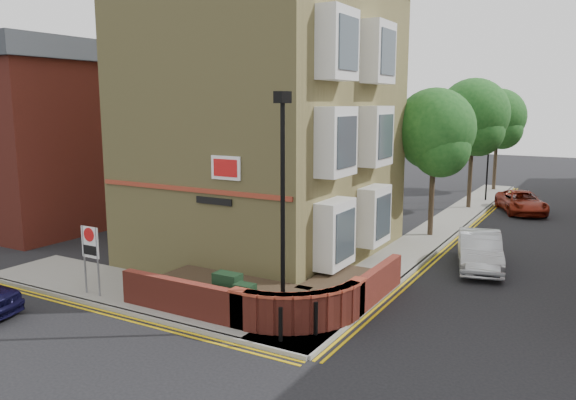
# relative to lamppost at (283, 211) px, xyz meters

# --- Properties ---
(ground) EXTENTS (120.00, 120.00, 0.00)m
(ground) POSITION_rel_lamppost_xyz_m (-1.60, -1.20, -3.34)
(ground) COLOR black
(ground) RESTS_ON ground
(pavement_corner) EXTENTS (13.00, 3.00, 0.12)m
(pavement_corner) POSITION_rel_lamppost_xyz_m (-5.10, 0.30, -3.28)
(pavement_corner) COLOR gray
(pavement_corner) RESTS_ON ground
(pavement_main) EXTENTS (2.00, 32.00, 0.12)m
(pavement_main) POSITION_rel_lamppost_xyz_m (0.40, 14.80, -3.28)
(pavement_main) COLOR gray
(pavement_main) RESTS_ON ground
(kerb_side) EXTENTS (13.00, 0.15, 0.12)m
(kerb_side) POSITION_rel_lamppost_xyz_m (-5.10, -1.20, -3.28)
(kerb_side) COLOR gray
(kerb_side) RESTS_ON ground
(kerb_main_near) EXTENTS (0.15, 32.00, 0.12)m
(kerb_main_near) POSITION_rel_lamppost_xyz_m (1.40, 14.80, -3.28)
(kerb_main_near) COLOR gray
(kerb_main_near) RESTS_ON ground
(yellow_lines_side) EXTENTS (13.00, 0.28, 0.01)m
(yellow_lines_side) POSITION_rel_lamppost_xyz_m (-5.10, -1.45, -3.34)
(yellow_lines_side) COLOR gold
(yellow_lines_side) RESTS_ON ground
(yellow_lines_main) EXTENTS (0.28, 32.00, 0.01)m
(yellow_lines_main) POSITION_rel_lamppost_xyz_m (1.65, 14.80, -3.34)
(yellow_lines_main) COLOR gold
(yellow_lines_main) RESTS_ON ground
(corner_building) EXTENTS (8.95, 10.40, 13.60)m
(corner_building) POSITION_rel_lamppost_xyz_m (-4.44, 6.80, 2.88)
(corner_building) COLOR #9E9154
(corner_building) RESTS_ON ground
(garden_wall) EXTENTS (6.80, 6.00, 1.20)m
(garden_wall) POSITION_rel_lamppost_xyz_m (-1.60, 1.30, -3.34)
(garden_wall) COLOR maroon
(garden_wall) RESTS_ON ground
(lamppost) EXTENTS (0.25, 0.50, 6.30)m
(lamppost) POSITION_rel_lamppost_xyz_m (0.00, 0.00, 0.00)
(lamppost) COLOR black
(lamppost) RESTS_ON pavement_corner
(utility_cabinet_large) EXTENTS (0.80, 0.45, 1.20)m
(utility_cabinet_large) POSITION_rel_lamppost_xyz_m (-1.90, 0.10, -2.62)
(utility_cabinet_large) COLOR black
(utility_cabinet_large) RESTS_ON pavement_corner
(utility_cabinet_small) EXTENTS (0.55, 0.40, 1.10)m
(utility_cabinet_small) POSITION_rel_lamppost_xyz_m (-1.10, -0.20, -2.67)
(utility_cabinet_small) COLOR black
(utility_cabinet_small) RESTS_ON pavement_corner
(bollard_near) EXTENTS (0.11, 0.11, 0.90)m
(bollard_near) POSITION_rel_lamppost_xyz_m (0.40, -0.80, -2.77)
(bollard_near) COLOR black
(bollard_near) RESTS_ON pavement_corner
(bollard_far) EXTENTS (0.11, 0.11, 0.90)m
(bollard_far) POSITION_rel_lamppost_xyz_m (1.00, -0.00, -2.77)
(bollard_far) COLOR black
(bollard_far) RESTS_ON pavement_corner
(zone_sign) EXTENTS (0.72, 0.07, 2.20)m
(zone_sign) POSITION_rel_lamppost_xyz_m (-6.60, -0.70, -1.70)
(zone_sign) COLOR slate
(zone_sign) RESTS_ON pavement_corner
(side_building) EXTENTS (6.40, 10.40, 9.00)m
(side_building) POSITION_rel_lamppost_xyz_m (-16.60, 6.80, 1.20)
(side_building) COLOR maroon
(side_building) RESTS_ON ground
(tree_near) EXTENTS (3.64, 3.65, 6.70)m
(tree_near) POSITION_rel_lamppost_xyz_m (0.40, 12.85, 1.36)
(tree_near) COLOR #382B1E
(tree_near) RESTS_ON pavement_main
(tree_mid) EXTENTS (4.03, 4.03, 7.42)m
(tree_mid) POSITION_rel_lamppost_xyz_m (0.40, 20.85, 1.85)
(tree_mid) COLOR #382B1E
(tree_mid) RESTS_ON pavement_main
(tree_far) EXTENTS (3.81, 3.81, 7.00)m
(tree_far) POSITION_rel_lamppost_xyz_m (0.40, 28.85, 1.57)
(tree_far) COLOR #382B1E
(tree_far) RESTS_ON pavement_main
(traffic_light_assembly) EXTENTS (0.20, 0.16, 4.20)m
(traffic_light_assembly) POSITION_rel_lamppost_xyz_m (0.80, 23.80, -0.56)
(traffic_light_assembly) COLOR black
(traffic_light_assembly) RESTS_ON pavement_main
(silver_car_near) EXTENTS (2.47, 4.44, 1.39)m
(silver_car_near) POSITION_rel_lamppost_xyz_m (3.40, 8.76, -2.65)
(silver_car_near) COLOR #AAAEB2
(silver_car_near) RESTS_ON ground
(red_car_main) EXTENTS (3.61, 4.88, 1.23)m
(red_car_main) POSITION_rel_lamppost_xyz_m (3.23, 21.16, -2.73)
(red_car_main) COLOR maroon
(red_car_main) RESTS_ON ground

